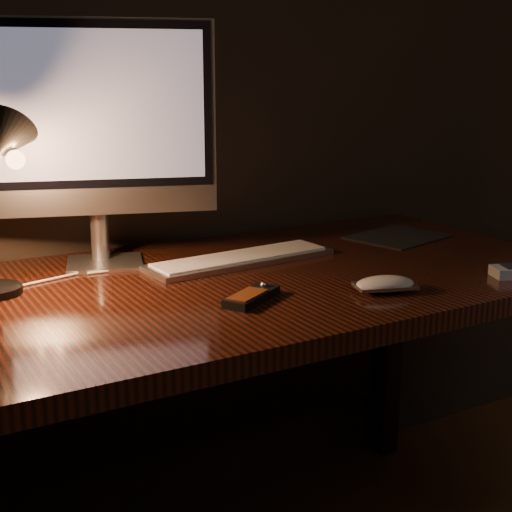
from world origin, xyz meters
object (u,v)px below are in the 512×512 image
monitor (98,123)px  keyboard (241,259)px  media_remote (252,296)px  mouse (385,286)px  desk (200,330)px

monitor → keyboard: (0.27, -0.13, -0.30)m
media_remote → mouse: bearing=-48.2°
monitor → media_remote: size_ratio=3.69×
desk → media_remote: media_remote is taller
monitor → keyboard: bearing=-7.9°
media_remote → monitor: bearing=80.4°
keyboard → media_remote: media_remote is taller
monitor → desk: bearing=-29.2°
monitor → media_remote: (0.15, -0.39, -0.30)m
desk → media_remote: (0.00, -0.23, 0.14)m
keyboard → mouse: (0.13, -0.34, 0.00)m
desk → monitor: bearing=133.3°
keyboard → media_remote: (-0.12, -0.26, 0.00)m
desk → monitor: monitor is taller
monitor → mouse: bearing=-31.5°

